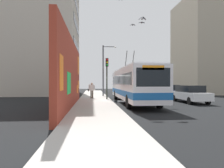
# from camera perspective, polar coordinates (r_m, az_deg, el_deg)

# --- Properties ---
(ground_plane) EXTENTS (80.00, 80.00, 0.00)m
(ground_plane) POSITION_cam_1_polar(r_m,az_deg,el_deg) (19.02, -0.13, -5.12)
(ground_plane) COLOR black
(sidewalk_slab) EXTENTS (48.00, 3.20, 0.15)m
(sidewalk_slab) POSITION_cam_1_polar(r_m,az_deg,el_deg) (18.93, -4.98, -4.92)
(sidewalk_slab) COLOR #ADA8A0
(sidewalk_slab) RESTS_ON ground_plane
(graffiti_wall) EXTENTS (13.32, 0.32, 4.86)m
(graffiti_wall) POSITION_cam_1_polar(r_m,az_deg,el_deg) (14.60, -11.65, 2.73)
(graffiti_wall) COLOR maroon
(graffiti_wall) RESTS_ON ground_plane
(building_far_left) EXTENTS (12.20, 9.76, 21.92)m
(building_far_left) POSITION_cam_1_polar(r_m,az_deg,el_deg) (34.23, -18.62, 15.85)
(building_far_left) COLOR #B2A899
(building_far_left) RESTS_ON ground_plane
(building_far_right) EXTENTS (9.88, 8.00, 15.58)m
(building_far_right) POSITION_cam_1_polar(r_m,az_deg,el_deg) (37.32, 25.09, 9.55)
(building_far_right) COLOR #9E937F
(building_far_right) RESTS_ON ground_plane
(city_bus) EXTENTS (11.89, 2.50, 4.88)m
(city_bus) POSITION_cam_1_polar(r_m,az_deg,el_deg) (17.84, 6.06, 0.08)
(city_bus) COLOR silver
(city_bus) RESTS_ON ground_plane
(parked_car_white) EXTENTS (4.53, 1.79, 1.58)m
(parked_car_white) POSITION_cam_1_polar(r_m,az_deg,el_deg) (19.37, 21.48, -2.58)
(parked_car_white) COLOR white
(parked_car_white) RESTS_ON ground_plane
(parked_car_navy) EXTENTS (4.82, 1.84, 1.58)m
(parked_car_navy) POSITION_cam_1_polar(r_m,az_deg,el_deg) (24.17, 15.77, -1.97)
(parked_car_navy) COLOR navy
(parked_car_navy) RESTS_ON ground_plane
(parked_car_silver) EXTENTS (4.59, 1.77, 1.58)m
(parked_car_silver) POSITION_cam_1_polar(r_m,az_deg,el_deg) (29.62, 11.67, -1.54)
(parked_car_silver) COLOR #B7B7BC
(parked_car_silver) RESTS_ON ground_plane
(parked_car_dark_gray) EXTENTS (4.29, 1.74, 1.58)m
(parked_car_dark_gray) POSITION_cam_1_polar(r_m,az_deg,el_deg) (35.25, 8.83, -1.23)
(parked_car_dark_gray) COLOR #38383D
(parked_car_dark_gray) RESTS_ON ground_plane
(pedestrian_midblock) EXTENTS (0.22, 0.75, 1.68)m
(pedestrian_midblock) POSITION_cam_1_polar(r_m,az_deg,el_deg) (21.30, -5.83, -1.48)
(pedestrian_midblock) COLOR #3F3326
(pedestrian_midblock) RESTS_ON sidewalk_slab
(traffic_light) EXTENTS (0.49, 0.28, 4.18)m
(traffic_light) POSITION_cam_1_polar(r_m,az_deg,el_deg) (20.18, -1.47, 3.61)
(traffic_light) COLOR #2D382D
(traffic_light) RESTS_ON sidewalk_slab
(street_lamp) EXTENTS (0.44, 1.77, 6.42)m
(street_lamp) POSITION_cam_1_polar(r_m,az_deg,el_deg) (25.42, -2.10, 4.96)
(street_lamp) COLOR #4C4C51
(street_lamp) RESTS_ON sidewalk_slab
(flying_pigeons) EXTENTS (7.06, 3.25, 2.14)m
(flying_pigeons) POSITION_cam_1_polar(r_m,az_deg,el_deg) (18.11, 6.38, 18.50)
(flying_pigeons) COLOR slate
(curbside_puddle) EXTENTS (2.18, 2.18, 0.00)m
(curbside_puddle) POSITION_cam_1_polar(r_m,az_deg,el_deg) (19.36, 1.56, -5.02)
(curbside_puddle) COLOR black
(curbside_puddle) RESTS_ON ground_plane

